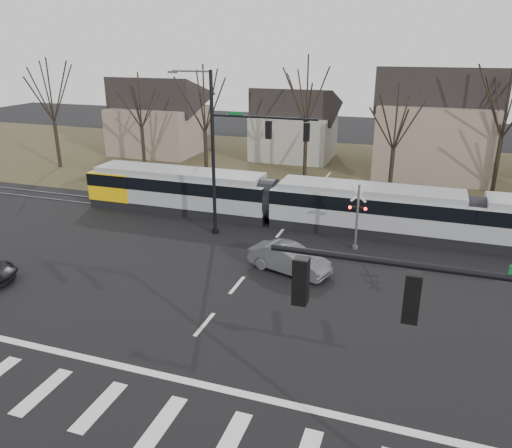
% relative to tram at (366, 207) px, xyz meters
% --- Properties ---
extents(ground, '(140.00, 140.00, 0.00)m').
position_rel_tram_xyz_m(ground, '(-5.13, -16.00, -1.67)').
color(ground, black).
extents(grass_verge, '(140.00, 28.00, 0.01)m').
position_rel_tram_xyz_m(grass_verge, '(-5.13, 16.00, -1.66)').
color(grass_verge, '#38331E').
rests_on(grass_verge, ground).
extents(crosswalk, '(27.00, 2.60, 0.01)m').
position_rel_tram_xyz_m(crosswalk, '(-5.13, -20.00, -1.66)').
color(crosswalk, silver).
rests_on(crosswalk, ground).
extents(stop_line, '(28.00, 0.35, 0.01)m').
position_rel_tram_xyz_m(stop_line, '(-5.13, -17.80, -1.66)').
color(stop_line, silver).
rests_on(stop_line, ground).
extents(lane_dashes, '(0.18, 30.00, 0.01)m').
position_rel_tram_xyz_m(lane_dashes, '(-5.13, -0.00, -1.66)').
color(lane_dashes, silver).
rests_on(lane_dashes, ground).
extents(rail_pair, '(90.00, 1.52, 0.06)m').
position_rel_tram_xyz_m(rail_pair, '(-5.13, -0.20, -1.64)').
color(rail_pair, '#59595E').
rests_on(rail_pair, ground).
extents(tram, '(40.40, 3.00, 3.06)m').
position_rel_tram_xyz_m(tram, '(0.00, 0.00, 0.00)').
color(tram, gray).
rests_on(tram, ground).
extents(sedan, '(4.10, 5.40, 1.49)m').
position_rel_tram_xyz_m(sedan, '(-3.04, -7.56, -0.92)').
color(sedan, '#515359').
rests_on(sedan, ground).
extents(signal_pole_near_right, '(6.72, 0.44, 8.00)m').
position_rel_tram_xyz_m(signal_pole_near_right, '(4.99, -22.00, 3.50)').
color(signal_pole_near_right, black).
rests_on(signal_pole_near_right, ground).
extents(signal_pole_far, '(9.28, 0.44, 10.20)m').
position_rel_tram_xyz_m(signal_pole_far, '(-7.53, -3.50, 4.03)').
color(signal_pole_far, black).
rests_on(signal_pole_far, ground).
extents(rail_crossing_signal, '(1.08, 0.36, 4.00)m').
position_rel_tram_xyz_m(rail_crossing_signal, '(-0.13, -3.21, 0.22)').
color(rail_crossing_signal, '#59595B').
rests_on(rail_crossing_signal, ground).
extents(tree_row, '(59.20, 7.20, 10.00)m').
position_rel_tram_xyz_m(tree_row, '(-3.13, 10.00, 3.33)').
color(tree_row, black).
rests_on(tree_row, ground).
extents(house_a, '(9.72, 8.64, 8.60)m').
position_rel_tram_xyz_m(house_a, '(-25.13, 18.00, 2.79)').
color(house_a, '#7F6A5C').
rests_on(house_a, ground).
extents(house_b, '(8.64, 7.56, 7.65)m').
position_rel_tram_xyz_m(house_b, '(-10.13, 20.00, 2.30)').
color(house_b, gray).
rests_on(house_b, ground).
extents(house_c, '(10.80, 8.64, 10.10)m').
position_rel_tram_xyz_m(house_c, '(3.87, 17.00, 3.56)').
color(house_c, '#7F6A5C').
rests_on(house_c, ground).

